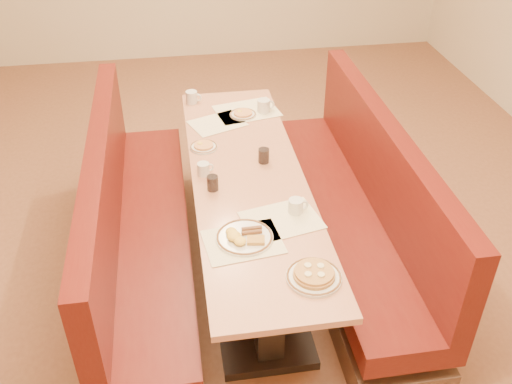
{
  "coord_description": "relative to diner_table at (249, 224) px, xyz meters",
  "views": [
    {
      "loc": [
        -0.42,
        -2.95,
        2.72
      ],
      "look_at": [
        0.0,
        -0.32,
        0.85
      ],
      "focal_mm": 40.0,
      "sensor_mm": 36.0,
      "label": 1
    }
  ],
  "objects": [
    {
      "name": "soda_tumbler_mid",
      "position": [
        0.13,
        0.15,
        0.42
      ],
      "size": [
        0.07,
        0.07,
        0.1
      ],
      "color": "black",
      "rests_on": "diner_table"
    },
    {
      "name": "coffee_mug_d",
      "position": [
        -0.28,
        1.1,
        0.42
      ],
      "size": [
        0.12,
        0.09,
        0.09
      ],
      "rotation": [
        0.0,
        0.0,
        -0.33
      ],
      "color": "silver",
      "rests_on": "diner_table"
    },
    {
      "name": "coffee_mug_a",
      "position": [
        0.22,
        -0.41,
        0.42
      ],
      "size": [
        0.12,
        0.08,
        0.09
      ],
      "rotation": [
        0.0,
        0.0,
        0.09
      ],
      "color": "silver",
      "rests_on": "diner_table"
    },
    {
      "name": "placemat_far_left",
      "position": [
        -0.12,
        0.73,
        0.38
      ],
      "size": [
        0.45,
        0.4,
        0.0
      ],
      "primitive_type": "cube",
      "rotation": [
        0.0,
        0.0,
        0.37
      ],
      "color": "#FDF3C6",
      "rests_on": "diner_table"
    },
    {
      "name": "ground",
      "position": [
        0.0,
        0.0,
        -0.37
      ],
      "size": [
        8.0,
        8.0,
        0.0
      ],
      "primitive_type": "plane",
      "color": "#9E6647",
      "rests_on": "ground"
    },
    {
      "name": "coffee_mug_b",
      "position": [
        -0.27,
        0.07,
        0.42
      ],
      "size": [
        0.11,
        0.08,
        0.08
      ],
      "rotation": [
        0.0,
        0.0,
        0.25
      ],
      "color": "silver",
      "rests_on": "diner_table"
    },
    {
      "name": "soda_tumbler_near",
      "position": [
        -0.23,
        -0.11,
        0.42
      ],
      "size": [
        0.07,
        0.07,
        0.09
      ],
      "color": "black",
      "rests_on": "diner_table"
    },
    {
      "name": "eggs_plate",
      "position": [
        -0.11,
        -0.61,
        0.39
      ],
      "size": [
        0.31,
        0.31,
        0.06
      ],
      "rotation": [
        0.0,
        0.0,
        -0.16
      ],
      "color": "silver",
      "rests_on": "diner_table"
    },
    {
      "name": "placemat_near_left",
      "position": [
        -0.12,
        -0.63,
        0.38
      ],
      "size": [
        0.44,
        0.36,
        0.0
      ],
      "primitive_type": "cube",
      "rotation": [
        0.0,
        0.0,
        0.12
      ],
      "color": "#FDF3C6",
      "rests_on": "diner_table"
    },
    {
      "name": "pancake_plate",
      "position": [
        0.19,
        -0.96,
        0.4
      ],
      "size": [
        0.28,
        0.28,
        0.06
      ],
      "rotation": [
        0.0,
        0.0,
        0.14
      ],
      "color": "silver",
      "rests_on": "diner_table"
    },
    {
      "name": "booth_right",
      "position": [
        0.73,
        0.0,
        -0.01
      ],
      "size": [
        0.55,
        2.5,
        1.05
      ],
      "color": "#4C3326",
      "rests_on": "ground"
    },
    {
      "name": "extra_plate_mid",
      "position": [
        0.08,
        0.82,
        0.39
      ],
      "size": [
        0.2,
        0.2,
        0.04
      ],
      "rotation": [
        0.0,
        0.0,
        0.28
      ],
      "color": "silver",
      "rests_on": "diner_table"
    },
    {
      "name": "booth_left",
      "position": [
        -0.73,
        0.0,
        -0.01
      ],
      "size": [
        0.55,
        2.5,
        1.05
      ],
      "color": "#4C3326",
      "rests_on": "ground"
    },
    {
      "name": "placemat_near_right",
      "position": [
        0.12,
        -0.47,
        0.38
      ],
      "size": [
        0.48,
        0.4,
        0.0
      ],
      "primitive_type": "cube",
      "rotation": [
        0.0,
        0.0,
        0.22
      ],
      "color": "#FDF3C6",
      "rests_on": "diner_table"
    },
    {
      "name": "placemat_far_right",
      "position": [
        0.12,
        0.89,
        0.38
      ],
      "size": [
        0.52,
        0.43,
        0.0
      ],
      "primitive_type": "cube",
      "rotation": [
        0.0,
        0.0,
        0.21
      ],
      "color": "#FDF3C6",
      "rests_on": "diner_table"
    },
    {
      "name": "extra_plate_far",
      "position": [
        -0.25,
        0.4,
        0.39
      ],
      "size": [
        0.19,
        0.19,
        0.04
      ],
      "rotation": [
        0.0,
        0.0,
        0.01
      ],
      "color": "silver",
      "rests_on": "diner_table"
    },
    {
      "name": "diner_table",
      "position": [
        0.0,
        0.0,
        0.0
      ],
      "size": [
        0.7,
        2.5,
        0.75
      ],
      "color": "black",
      "rests_on": "ground"
    },
    {
      "name": "coffee_mug_c",
      "position": [
        0.25,
        0.86,
        0.43
      ],
      "size": [
        0.13,
        0.09,
        0.1
      ],
      "rotation": [
        0.0,
        0.0,
        0.21
      ],
      "color": "silver",
      "rests_on": "diner_table"
    }
  ]
}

